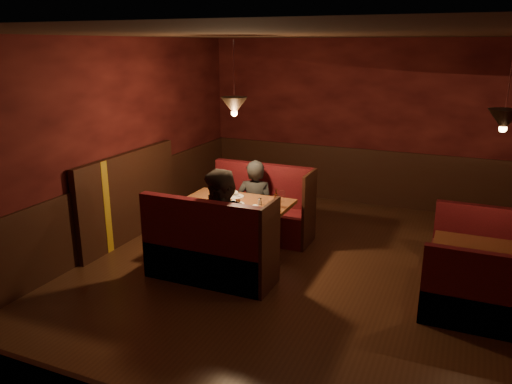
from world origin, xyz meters
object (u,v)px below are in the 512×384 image
at_px(main_bench_far, 261,214).
at_px(second_table, 484,261).
at_px(diner_a, 255,188).
at_px(second_bench_far, 484,255).
at_px(diner_b, 223,213).
at_px(main_table, 237,215).
at_px(second_bench_near, 485,304).
at_px(main_bench_near, 209,255).

xyz_separation_m(main_bench_far, second_table, (3.05, -0.80, 0.12)).
bearing_deg(diner_a, main_bench_far, -122.23).
relative_size(second_bench_far, diner_a, 0.79).
bearing_deg(diner_b, second_table, 15.20).
xyz_separation_m(main_table, main_bench_far, (0.02, 0.82, -0.25)).
distance_m(main_bench_far, second_bench_near, 3.41).
height_order(main_bench_near, second_bench_near, main_bench_near).
xyz_separation_m(second_bench_far, diner_b, (-2.92, -1.39, 0.59)).
bearing_deg(main_bench_far, second_bench_near, -25.54).
bearing_deg(main_table, main_bench_near, -88.85).
xyz_separation_m(main_table, main_bench_near, (0.02, -0.82, -0.25)).
bearing_deg(second_bench_near, main_bench_far, 154.46).
relative_size(second_table, diner_a, 0.72).
distance_m(second_bench_far, diner_a, 3.16).
relative_size(main_bench_far, second_bench_near, 1.30).
height_order(second_table, diner_a, diner_a).
bearing_deg(main_table, second_table, 0.35).
xyz_separation_m(second_bench_near, diner_b, (-2.92, -0.06, 0.59)).
height_order(main_bench_far, main_bench_near, same).
distance_m(main_bench_near, second_bench_near, 3.08).
distance_m(main_bench_near, second_table, 3.16).
bearing_deg(main_table, diner_a, 92.55).
relative_size(main_table, second_bench_far, 1.18).
bearing_deg(diner_b, diner_a, 99.19).
relative_size(main_bench_near, diner_a, 1.03).
bearing_deg(main_table, diner_b, -76.76).
distance_m(main_bench_far, diner_a, 0.45).
distance_m(main_table, diner_a, 0.72).
xyz_separation_m(second_table, diner_a, (-3.09, 0.68, 0.31)).
height_order(main_bench_near, second_table, main_bench_near).
bearing_deg(second_bench_far, main_table, -167.54).
distance_m(second_bench_far, second_bench_near, 1.33).
xyz_separation_m(main_bench_near, diner_b, (0.15, 0.12, 0.52)).
distance_m(second_bench_near, diner_b, 2.98).
xyz_separation_m(diner_a, diner_b, (0.20, -1.40, 0.09)).
xyz_separation_m(main_table, second_bench_far, (3.09, 0.68, -0.32)).
xyz_separation_m(main_bench_far, second_bench_far, (3.07, -0.14, -0.07)).
height_order(second_bench_far, diner_b, diner_b).
bearing_deg(diner_a, second_bench_near, 145.13).
relative_size(main_table, second_bench_near, 1.18).
bearing_deg(second_table, main_bench_near, -164.55).
bearing_deg(main_bench_near, main_table, 91.15).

